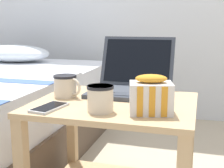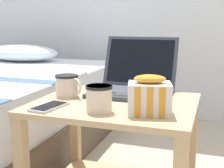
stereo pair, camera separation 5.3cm
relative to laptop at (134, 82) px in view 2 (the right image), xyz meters
name	(u,v)px [view 2 (the right image)]	position (x,y,z in m)	size (l,w,h in m)	color
bedside_table	(115,147)	(-0.03, -0.18, -0.24)	(0.64, 0.52, 0.54)	tan
laptop	(134,82)	(0.00, 0.00, 0.00)	(0.35, 0.34, 0.24)	#333842
mug_front_left	(67,84)	(-0.25, -0.16, 0.00)	(0.13, 0.10, 0.09)	beige
mug_front_right	(99,97)	(-0.04, -0.33, 0.00)	(0.10, 0.14, 0.10)	beige
snack_bag	(149,96)	(0.13, -0.30, 0.01)	(0.17, 0.14, 0.14)	silver
cell_phone	(49,107)	(-0.23, -0.35, -0.04)	(0.10, 0.16, 0.01)	#B7BABC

